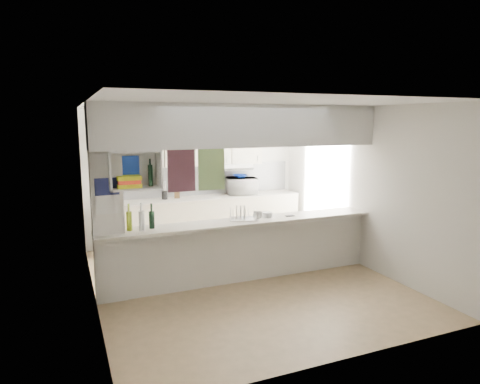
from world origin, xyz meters
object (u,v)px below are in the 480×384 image
bowl (240,176)px  dish_rack (243,214)px  microwave (242,186)px  wine_bottles (135,221)px

bowl → dish_rack: bearing=-111.5°
microwave → dish_rack: (-0.85, -2.07, -0.08)m
dish_rack → wine_bottles: size_ratio=0.92×
bowl → wine_bottles: bearing=-138.2°
bowl → wine_bottles: bowl is taller
dish_rack → microwave: bearing=87.2°
microwave → wine_bottles: (-2.44, -2.12, -0.03)m
bowl → wine_bottles: size_ratio=0.52×
microwave → dish_rack: microwave is taller
microwave → dish_rack: size_ratio=1.23×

